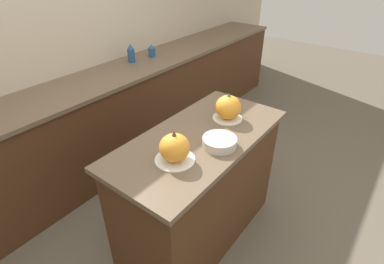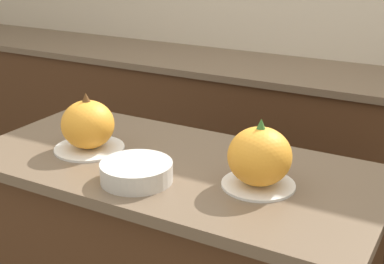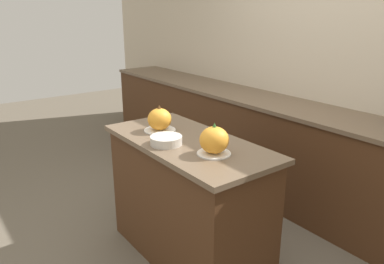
# 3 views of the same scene
# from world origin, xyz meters

# --- Properties ---
(ground_plane) EXTENTS (12.00, 12.00, 0.00)m
(ground_plane) POSITION_xyz_m (0.00, 0.00, 0.00)
(ground_plane) COLOR #665B4C
(wall_back) EXTENTS (8.00, 0.06, 2.50)m
(wall_back) POSITION_xyz_m (0.00, 1.60, 1.25)
(wall_back) COLOR beige
(wall_back) RESTS_ON ground_plane
(kitchen_island) EXTENTS (1.30, 0.62, 0.91)m
(kitchen_island) POSITION_xyz_m (0.00, 0.00, 0.46)
(kitchen_island) COLOR #4C2D19
(kitchen_island) RESTS_ON ground_plane
(back_counter) EXTENTS (6.00, 0.60, 0.93)m
(back_counter) POSITION_xyz_m (0.00, 1.27, 0.47)
(back_counter) COLOR #4C2D19
(back_counter) RESTS_ON ground_plane
(pumpkin_cake_left) EXTENTS (0.23, 0.23, 0.19)m
(pumpkin_cake_left) POSITION_xyz_m (-0.29, -0.04, 0.99)
(pumpkin_cake_left) COLOR white
(pumpkin_cake_left) RESTS_ON kitchen_island
(pumpkin_cake_right) EXTENTS (0.21, 0.21, 0.20)m
(pumpkin_cake_right) POSITION_xyz_m (0.30, -0.02, 1.00)
(pumpkin_cake_right) COLOR white
(pumpkin_cake_right) RESTS_ON kitchen_island
(bottle_tall) EXTENTS (0.07, 0.07, 0.19)m
(bottle_tall) POSITION_xyz_m (0.69, 1.37, 1.02)
(bottle_tall) COLOR #235184
(bottle_tall) RESTS_ON back_counter
(bottle_short) EXTENTS (0.07, 0.07, 0.13)m
(bottle_short) POSITION_xyz_m (0.94, 1.33, 1.00)
(bottle_short) COLOR #235184
(bottle_short) RESTS_ON back_counter
(mixing_bowl) EXTENTS (0.21, 0.21, 0.06)m
(mixing_bowl) POSITION_xyz_m (-0.02, -0.16, 0.94)
(mixing_bowl) COLOR beige
(mixing_bowl) RESTS_ON kitchen_island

